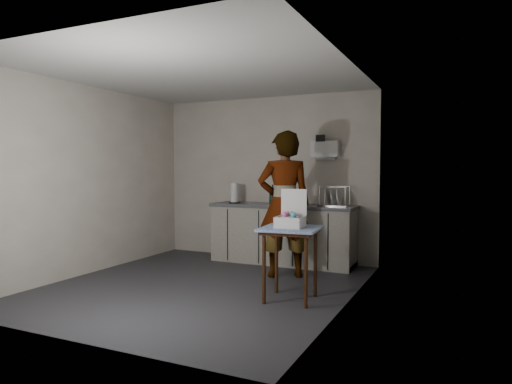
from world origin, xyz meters
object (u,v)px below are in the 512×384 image
at_px(standing_man, 284,204).
at_px(bakery_box, 290,219).
at_px(soda_can, 286,200).
at_px(soap_bottle, 273,194).
at_px(kitchen_counter, 282,236).
at_px(paper_towel, 234,194).
at_px(dark_bottle, 272,197).
at_px(dish_rack, 334,201).
at_px(side_table, 291,237).

distance_m(standing_man, bakery_box, 1.09).
relative_size(standing_man, soda_can, 13.95).
bearing_deg(soap_bottle, kitchen_counter, 11.29).
relative_size(standing_man, paper_towel, 6.18).
height_order(soap_bottle, dark_bottle, soap_bottle).
distance_m(soap_bottle, soda_can, 0.22).
bearing_deg(dish_rack, paper_towel, -176.56).
height_order(standing_man, bakery_box, standing_man).
relative_size(dark_bottle, paper_towel, 0.68).
relative_size(side_table, bakery_box, 1.95).
bearing_deg(paper_towel, soda_can, 7.64).
xyz_separation_m(standing_man, dark_bottle, (-0.52, 0.81, 0.04)).
bearing_deg(bakery_box, side_table, -69.35).
height_order(soap_bottle, bakery_box, bakery_box).
bearing_deg(kitchen_counter, soap_bottle, -168.71).
relative_size(kitchen_counter, bakery_box, 5.39).
distance_m(soap_bottle, bakery_box, 1.99).
distance_m(standing_man, soda_can, 0.87).
bearing_deg(standing_man, dark_bottle, -86.44).
relative_size(kitchen_counter, dish_rack, 5.37).
bearing_deg(dish_rack, soap_bottle, -177.84).
distance_m(soap_bottle, dark_bottle, 0.07).
bearing_deg(standing_man, soap_bottle, -86.46).
bearing_deg(dark_bottle, soda_can, 0.94).
relative_size(side_table, paper_towel, 2.57).
xyz_separation_m(dark_bottle, bakery_box, (0.98, -1.80, -0.11)).
height_order(paper_towel, bakery_box, bakery_box).
relative_size(soap_bottle, dish_rack, 0.72).
height_order(side_table, paper_towel, paper_towel).
xyz_separation_m(dark_bottle, paper_towel, (-0.60, -0.11, 0.04)).
height_order(soap_bottle, paper_towel, paper_towel).
relative_size(soda_can, dish_rack, 0.34).
bearing_deg(side_table, bakery_box, 110.28).
distance_m(standing_man, soap_bottle, 0.91).
xyz_separation_m(soap_bottle, bakery_box, (0.95, -1.75, -0.15)).
distance_m(side_table, soap_bottle, 2.03).
distance_m(soda_can, paper_towel, 0.84).
bearing_deg(paper_towel, bakery_box, -46.94).
bearing_deg(soap_bottle, paper_towel, -174.63).
relative_size(soap_bottle, soda_can, 2.13).
distance_m(kitchen_counter, dish_rack, 0.97).
xyz_separation_m(kitchen_counter, standing_man, (0.34, -0.80, 0.55)).
bearing_deg(side_table, dish_rack, 84.59).
distance_m(kitchen_counter, soap_bottle, 0.65).
distance_m(side_table, dark_bottle, 2.08).
height_order(dark_bottle, dish_rack, dish_rack).
bearing_deg(kitchen_counter, dish_rack, 0.40).
xyz_separation_m(kitchen_counter, side_table, (0.80, -1.79, 0.28)).
height_order(standing_man, soap_bottle, standing_man).
height_order(kitchen_counter, standing_man, standing_man).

